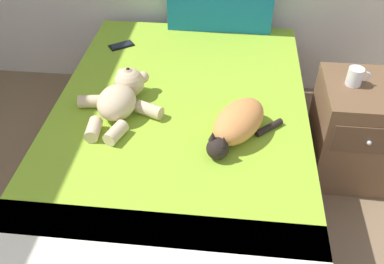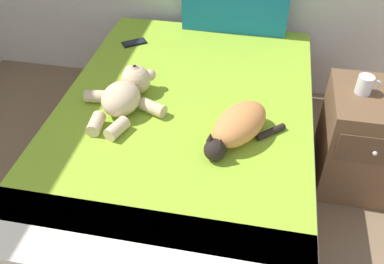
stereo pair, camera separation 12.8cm
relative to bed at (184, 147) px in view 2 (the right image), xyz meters
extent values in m
cube|color=brown|center=(0.00, 0.00, -0.11)|extent=(1.34, 1.96, 0.29)
cube|color=white|center=(0.00, 0.00, 0.14)|extent=(1.30, 1.90, 0.21)
cube|color=#8CB72D|center=(0.00, 0.06, 0.26)|extent=(1.28, 1.76, 0.02)
cube|color=silver|center=(0.00, -0.82, 0.26)|extent=(1.28, 0.31, 0.02)
ellipsoid|color=#D18447|center=(0.30, -0.16, 0.34)|extent=(0.33, 0.39, 0.15)
sphere|color=black|center=(0.21, -0.33, 0.32)|extent=(0.10, 0.10, 0.10)
cone|color=black|center=(0.23, -0.34, 0.37)|extent=(0.04, 0.04, 0.04)
cone|color=black|center=(0.18, -0.32, 0.37)|extent=(0.04, 0.04, 0.04)
cylinder|color=black|center=(0.44, -0.12, 0.28)|extent=(0.14, 0.13, 0.03)
ellipsoid|color=black|center=(0.22, -0.23, 0.29)|extent=(0.10, 0.11, 0.04)
ellipsoid|color=beige|center=(-0.30, -0.08, 0.34)|extent=(0.21, 0.25, 0.15)
sphere|color=beige|center=(-0.27, 0.10, 0.34)|extent=(0.15, 0.15, 0.15)
sphere|color=tan|center=(-0.27, 0.10, 0.39)|extent=(0.06, 0.06, 0.06)
sphere|color=black|center=(-0.27, 0.10, 0.42)|extent=(0.02, 0.02, 0.02)
sphere|color=beige|center=(-0.32, 0.16, 0.35)|extent=(0.06, 0.06, 0.06)
sphere|color=beige|center=(-0.21, 0.14, 0.35)|extent=(0.06, 0.06, 0.06)
cylinder|color=beige|center=(-0.44, -0.03, 0.30)|extent=(0.14, 0.08, 0.07)
cylinder|color=beige|center=(-0.37, -0.24, 0.30)|extent=(0.07, 0.13, 0.07)
cylinder|color=beige|center=(-0.14, -0.07, 0.30)|extent=(0.15, 0.11, 0.07)
cylinder|color=beige|center=(-0.26, -0.25, 0.30)|extent=(0.10, 0.14, 0.07)
cube|color=black|center=(-0.44, 0.60, 0.27)|extent=(0.16, 0.14, 0.01)
cube|color=black|center=(-0.44, 0.60, 0.28)|extent=(0.14, 0.12, 0.00)
cube|color=brown|center=(0.95, 0.21, 0.03)|extent=(0.42, 0.46, 0.59)
cube|color=brown|center=(0.95, -0.03, 0.16)|extent=(0.36, 0.01, 0.16)
sphere|color=#B2B2B7|center=(0.95, -0.04, 0.16)|extent=(0.02, 0.02, 0.02)
cylinder|color=silver|center=(0.88, 0.22, 0.38)|extent=(0.08, 0.08, 0.09)
torus|color=silver|center=(0.93, 0.22, 0.38)|extent=(0.06, 0.01, 0.06)
camera|label=1|loc=(0.24, -1.69, 1.56)|focal=39.54mm
camera|label=2|loc=(0.37, -1.67, 1.56)|focal=39.54mm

